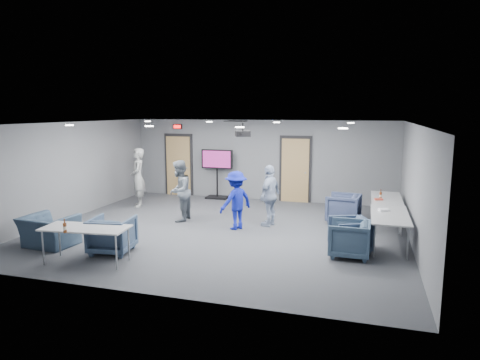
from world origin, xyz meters
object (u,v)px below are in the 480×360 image
(person_c, at_px, (270,196))
(projector, at_px, (243,134))
(person_b, at_px, (179,191))
(table_front_left, at_px, (86,230))
(bottle_front, at_px, (65,228))
(person_a, at_px, (138,178))
(table_right_a, at_px, (386,199))
(chair_front_a, at_px, (112,235))
(bottle_right, at_px, (381,195))
(tv_stand, at_px, (217,171))
(chair_right_a, at_px, (343,208))
(chair_right_c, at_px, (349,239))
(person_d, at_px, (236,200))
(chair_front_b, at_px, (49,231))
(chair_right_b, at_px, (350,234))
(table_right_b, at_px, (390,216))

(person_c, height_order, projector, projector)
(person_b, xyz_separation_m, table_front_left, (-0.41, -3.55, -0.16))
(person_c, bearing_deg, bottle_front, -21.00)
(person_a, relative_size, table_right_a, 1.00)
(chair_front_a, xyz_separation_m, bottle_right, (5.53, 3.83, 0.43))
(table_right_a, relative_size, tv_stand, 1.09)
(person_c, height_order, chair_right_a, person_c)
(chair_right_a, xyz_separation_m, table_right_a, (1.10, 0.10, 0.29))
(table_right_a, bearing_deg, chair_right_c, 164.07)
(person_c, relative_size, bottle_front, 6.04)
(chair_front_a, bearing_deg, person_a, -75.59)
(person_d, height_order, chair_front_a, person_d)
(person_a, relative_size, chair_right_c, 2.22)
(chair_front_b, distance_m, bottle_front, 1.79)
(person_c, xyz_separation_m, table_front_left, (-2.89, -3.78, -0.13))
(bottle_front, bearing_deg, projector, 63.43)
(chair_right_b, distance_m, table_right_b, 1.07)
(tv_stand, bearing_deg, bottle_right, -22.71)
(chair_right_b, relative_size, tv_stand, 0.47)
(person_c, distance_m, table_right_a, 3.11)
(chair_right_a, xyz_separation_m, bottle_right, (0.94, -0.14, 0.43))
(person_c, bearing_deg, table_right_b, 87.17)
(person_d, height_order, chair_right_c, person_d)
(person_b, relative_size, chair_right_b, 2.12)
(chair_right_a, xyz_separation_m, chair_front_b, (-6.19, -4.00, -0.04))
(chair_right_b, height_order, table_front_left, table_front_left)
(table_right_a, relative_size, projector, 3.84)
(person_d, distance_m, chair_right_a, 3.00)
(person_d, relative_size, table_right_b, 0.77)
(person_d, relative_size, bottle_front, 5.60)
(person_b, relative_size, chair_front_a, 1.95)
(projector, bearing_deg, table_front_left, -142.20)
(person_a, bearing_deg, person_d, 37.35)
(person_d, height_order, tv_stand, tv_stand)
(chair_right_c, relative_size, chair_front_a, 0.96)
(table_front_left, xyz_separation_m, projector, (2.08, 3.99, 1.72))
(table_right_a, height_order, tv_stand, tv_stand)
(chair_right_a, xyz_separation_m, chair_front_a, (-4.59, -3.97, -0.00))
(chair_right_b, relative_size, projector, 1.66)
(person_c, xyz_separation_m, chair_right_a, (1.85, 0.88, -0.42))
(chair_front_b, distance_m, table_front_left, 1.64)
(person_c, bearing_deg, tv_stand, -125.02)
(person_a, height_order, bottle_right, person_a)
(person_b, distance_m, chair_front_b, 3.47)
(tv_stand, bearing_deg, chair_right_a, -25.50)
(table_front_left, bearing_deg, bottle_front, -112.56)
(chair_front_a, relative_size, chair_front_b, 0.80)
(person_a, xyz_separation_m, tv_stand, (1.97, 1.89, 0.04))
(person_d, relative_size, bottle_right, 5.81)
(person_b, xyz_separation_m, table_right_b, (5.42, -0.69, -0.15))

